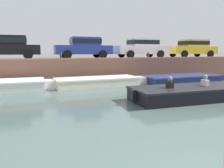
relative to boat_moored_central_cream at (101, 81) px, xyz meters
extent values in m
plane|color=#4C605B|center=(-1.48, -4.66, -0.26)|extent=(400.00, 400.00, 0.00)
cube|color=brown|center=(-1.48, 4.74, 0.52)|extent=(60.00, 6.00, 1.55)
cube|color=#925F4C|center=(-1.48, 1.86, 1.33)|extent=(60.00, 0.24, 0.08)
cube|color=white|center=(-2.74, 0.24, -0.03)|extent=(1.13, 1.12, 0.45)
cube|color=silver|center=(-0.24, -0.01, -0.04)|extent=(4.95, 1.92, 0.44)
cube|color=silver|center=(2.68, 0.14, -0.04)|extent=(1.02, 0.97, 0.44)
cube|color=white|center=(-0.24, -0.01, 0.22)|extent=(5.02, 1.99, 0.08)
cube|color=brown|center=(-0.61, -0.03, 0.12)|extent=(0.32, 1.52, 0.06)
cube|color=navy|center=(5.63, -0.17, -0.07)|extent=(5.37, 2.21, 0.37)
cube|color=navy|center=(8.81, -0.07, -0.07)|extent=(1.10, 1.15, 0.37)
cube|color=navy|center=(5.63, -0.17, 0.15)|extent=(5.43, 2.27, 0.08)
cube|color=brown|center=(5.23, -0.19, 0.05)|extent=(0.30, 1.84, 0.06)
cube|color=black|center=(2.47, -4.99, -0.01)|extent=(5.12, 2.07, 0.49)
cube|color=black|center=(2.47, -4.99, 0.27)|extent=(5.19, 2.14, 0.08)
cube|color=brown|center=(2.09, -4.98, 0.17)|extent=(0.30, 1.72, 0.06)
cube|color=black|center=(-0.16, -4.90, 0.09)|extent=(0.17, 0.21, 0.45)
cube|color=silver|center=(3.23, -5.02, 0.35)|extent=(0.21, 0.33, 0.44)
sphere|color=#A37556|center=(3.23, -5.02, 0.67)|extent=(0.19, 0.19, 0.19)
sphere|color=gray|center=(3.23, -5.02, 0.71)|extent=(0.17, 0.17, 0.17)
cube|color=black|center=(1.46, -4.96, 0.35)|extent=(0.21, 0.33, 0.44)
sphere|color=#A37556|center=(1.46, -4.96, 0.67)|extent=(0.19, 0.19, 0.19)
sphere|color=gray|center=(1.46, -4.96, 0.71)|extent=(0.17, 0.17, 0.17)
cube|color=black|center=(-5.36, 3.59, 1.91)|extent=(4.13, 1.70, 0.64)
cube|color=black|center=(-5.20, 3.59, 2.53)|extent=(2.07, 1.49, 0.60)
cube|color=black|center=(-5.20, 3.59, 2.53)|extent=(2.15, 1.53, 0.33)
cylinder|color=black|center=(-4.08, 2.72, 1.59)|extent=(0.60, 0.18, 0.60)
cylinder|color=black|center=(-4.08, 4.45, 1.59)|extent=(0.60, 0.18, 0.60)
cube|color=#233893|center=(-0.27, 3.59, 1.91)|extent=(4.14, 1.74, 0.64)
cube|color=#233893|center=(-0.10, 3.58, 2.53)|extent=(2.08, 1.51, 0.60)
cube|color=black|center=(-0.10, 3.58, 2.53)|extent=(2.16, 1.55, 0.33)
cylinder|color=black|center=(-1.55, 2.74, 1.59)|extent=(0.60, 0.19, 0.60)
cylinder|color=black|center=(-1.53, 4.47, 1.59)|extent=(0.60, 0.19, 0.60)
cylinder|color=black|center=(1.00, 2.71, 1.59)|extent=(0.60, 0.19, 0.60)
cylinder|color=black|center=(1.02, 4.44, 1.59)|extent=(0.60, 0.19, 0.60)
cube|color=white|center=(4.50, 3.59, 1.91)|extent=(4.30, 1.73, 0.64)
cube|color=white|center=(4.67, 3.59, 2.53)|extent=(2.15, 1.51, 0.60)
cube|color=black|center=(4.67, 3.59, 2.53)|extent=(2.24, 1.54, 0.33)
cylinder|color=black|center=(3.18, 2.71, 1.59)|extent=(0.60, 0.18, 0.60)
cylinder|color=black|center=(3.17, 4.44, 1.59)|extent=(0.60, 0.18, 0.60)
cylinder|color=black|center=(5.84, 2.73, 1.59)|extent=(0.60, 0.18, 0.60)
cylinder|color=black|center=(5.82, 4.47, 1.59)|extent=(0.60, 0.18, 0.60)
cube|color=yellow|center=(9.56, 3.59, 1.91)|extent=(4.36, 1.86, 0.64)
cube|color=yellow|center=(9.73, 3.58, 2.53)|extent=(2.21, 1.57, 0.60)
cube|color=black|center=(9.73, 3.58, 2.53)|extent=(2.29, 1.61, 0.33)
cylinder|color=black|center=(8.19, 2.78, 1.59)|extent=(0.61, 0.20, 0.60)
cylinder|color=black|center=(8.26, 4.51, 1.59)|extent=(0.61, 0.20, 0.60)
cylinder|color=black|center=(10.85, 2.67, 1.59)|extent=(0.61, 0.20, 0.60)
cylinder|color=black|center=(10.92, 4.40, 1.59)|extent=(0.61, 0.20, 0.60)
cylinder|color=#2D2B28|center=(-2.10, 1.99, 1.47)|extent=(0.14, 0.14, 0.35)
sphere|color=#2D2B28|center=(-2.10, 1.99, 1.66)|extent=(0.15, 0.15, 0.15)
cylinder|color=#2D2B28|center=(4.30, 1.99, 1.47)|extent=(0.14, 0.14, 0.35)
sphere|color=#2D2B28|center=(4.30, 1.99, 1.66)|extent=(0.15, 0.15, 0.15)
camera|label=1|loc=(-3.81, -12.51, 1.79)|focal=35.00mm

